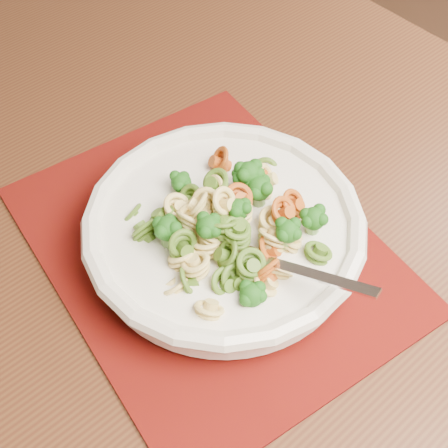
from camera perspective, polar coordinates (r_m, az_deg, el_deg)
The scene contains 5 objects.
dining_table at distance 0.77m, azimuth 3.84°, elevation -5.14°, with size 1.42×1.08×0.77m.
placemat at distance 0.65m, azimuth -1.35°, elevation -2.19°, with size 0.40×0.31×0.00m, color #5C1303.
pasta_bowl at distance 0.62m, azimuth 0.00°, elevation -0.49°, with size 0.28×0.28×0.05m.
pasta_broccoli_heap at distance 0.61m, azimuth 0.00°, elevation 0.35°, with size 0.24×0.24×0.06m, color #EFC776, non-canonical shape.
fork at distance 0.59m, azimuth 2.10°, elevation -2.87°, with size 0.19×0.02×0.01m, color silver, non-canonical shape.
Camera 1 is at (-0.32, -0.66, 1.30)m, focal length 50.00 mm.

